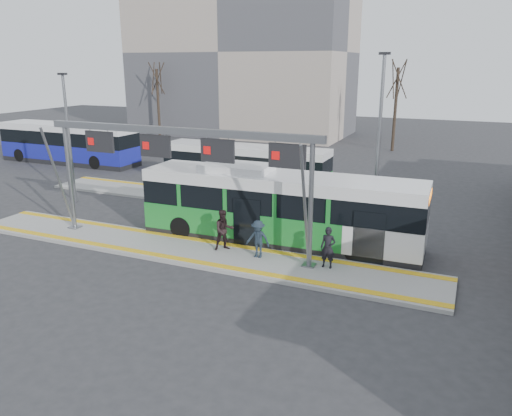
% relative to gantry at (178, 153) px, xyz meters
% --- Properties ---
extents(ground, '(120.00, 120.00, 0.00)m').
position_rel_gantry_xyz_m(ground, '(0.35, -0.25, -4.30)').
color(ground, '#2D2D30').
rests_on(ground, ground).
extents(platform_main, '(22.00, 3.00, 0.15)m').
position_rel_gantry_xyz_m(platform_main, '(0.35, -0.25, -4.22)').
color(platform_main, gray).
rests_on(platform_main, ground).
extents(platform_second, '(20.00, 3.00, 0.15)m').
position_rel_gantry_xyz_m(platform_second, '(-3.65, 7.75, -4.22)').
color(platform_second, gray).
rests_on(platform_second, ground).
extents(tactile_main, '(22.00, 2.65, 0.02)m').
position_rel_gantry_xyz_m(tactile_main, '(0.35, -0.25, -4.14)').
color(tactile_main, yellow).
rests_on(tactile_main, platform_main).
extents(tactile_second, '(20.00, 0.35, 0.02)m').
position_rel_gantry_xyz_m(tactile_second, '(-3.65, 8.90, -4.14)').
color(tactile_second, yellow).
rests_on(tactile_second, platform_second).
extents(gantry, '(13.00, 1.68, 5.20)m').
position_rel_gantry_xyz_m(gantry, '(0.00, 0.00, 0.00)').
color(gantry, slate).
rests_on(gantry, platform_main).
extents(apartment_block, '(24.50, 12.50, 18.40)m').
position_rel_gantry_xyz_m(apartment_block, '(-13.65, 35.75, 4.91)').
color(apartment_block, '#A6988A').
rests_on(apartment_block, ground).
extents(hero_bus, '(12.75, 3.03, 3.49)m').
position_rel_gantry_xyz_m(hero_bus, '(3.61, 2.51, -2.70)').
color(hero_bus, black).
rests_on(hero_bus, ground).
extents(bg_bus_green, '(11.11, 2.44, 2.77)m').
position_rel_gantry_xyz_m(bg_bus_green, '(-2.15, 11.36, -2.93)').
color(bg_bus_green, black).
rests_on(bg_bus_green, ground).
extents(bg_bus_blue, '(12.19, 2.74, 3.18)m').
position_rel_gantry_xyz_m(bg_bus_blue, '(-18.93, 13.36, -2.73)').
color(bg_bus_blue, black).
rests_on(bg_bus_blue, ground).
extents(passenger_a, '(0.60, 0.40, 1.65)m').
position_rel_gantry_xyz_m(passenger_a, '(6.56, 0.19, -3.33)').
color(passenger_a, black).
rests_on(passenger_a, platform_main).
extents(passenger_b, '(1.09, 1.08, 1.78)m').
position_rel_gantry_xyz_m(passenger_b, '(1.94, 0.31, -3.26)').
color(passenger_b, black).
rests_on(passenger_b, platform_main).
extents(passenger_c, '(1.03, 0.60, 1.59)m').
position_rel_gantry_xyz_m(passenger_c, '(3.63, 0.08, -3.35)').
color(passenger_c, '#1C2733').
rests_on(passenger_c, platform_main).
extents(tree_left, '(1.40, 1.40, 8.90)m').
position_rel_gantry_xyz_m(tree_left, '(-2.74, 31.55, 2.45)').
color(tree_left, '#382B21').
rests_on(tree_left, ground).
extents(tree_mid, '(1.40, 1.40, 8.54)m').
position_rel_gantry_xyz_m(tree_mid, '(4.49, 29.85, 2.18)').
color(tree_mid, '#382B21').
rests_on(tree_mid, ground).
extents(tree_far, '(1.40, 1.40, 8.28)m').
position_rel_gantry_xyz_m(tree_far, '(-20.41, 28.51, 1.98)').
color(tree_far, '#382B21').
rests_on(tree_far, ground).
extents(lamp_west, '(0.50, 0.25, 7.39)m').
position_rel_gantry_xyz_m(lamp_west, '(-9.90, 4.13, -0.36)').
color(lamp_west, slate).
rests_on(lamp_west, ground).
extents(lamp_east, '(0.50, 0.25, 8.38)m').
position_rel_gantry_xyz_m(lamp_east, '(7.28, 5.78, 0.14)').
color(lamp_east, slate).
rests_on(lamp_east, ground).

